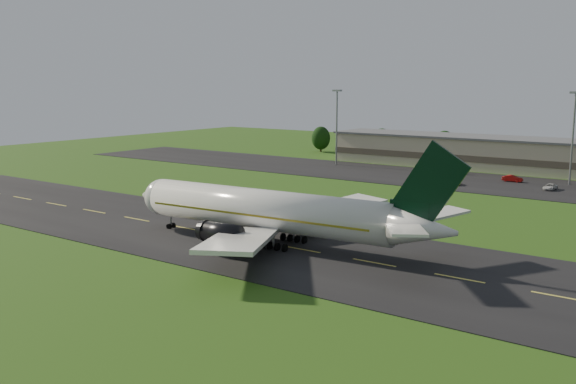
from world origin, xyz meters
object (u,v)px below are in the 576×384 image
Objects in this scene: light_mast_west at (337,118)px; service_vehicle_c at (550,187)px; service_vehicle_b at (512,178)px; service_vehicle_a at (454,181)px; airliner at (271,211)px; light_mast_centre at (573,127)px.

light_mast_west is 4.55× the size of service_vehicle_c.
light_mast_west is 4.59× the size of service_vehicle_b.
service_vehicle_b is (9.14, 11.58, -0.01)m from service_vehicle_a.
service_vehicle_a is at bearing -20.31° from light_mast_west.
airliner is 11.47× the size of service_vehicle_c.
service_vehicle_a is 0.99× the size of service_vehicle_b.
airliner is at bearing -127.57° from service_vehicle_a.
service_vehicle_b is 0.99× the size of service_vehicle_c.
service_vehicle_c is (18.95, 4.90, -0.12)m from service_vehicle_a.
light_mast_west reaches higher than service_vehicle_a.
airliner is at bearing -103.29° from service_vehicle_c.
light_mast_centre is at bearing -75.22° from service_vehicle_b.
light_mast_centre reaches higher than airliner.
airliner is 83.11m from light_mast_centre.
light_mast_west is (-38.74, 79.94, 8.08)m from airliner.
light_mast_west is 60.39m from service_vehicle_c.
airliner is at bearing -64.14° from light_mast_west.
service_vehicle_a is (39.43, -14.59, -11.89)m from light_mast_west.
service_vehicle_b is (-11.43, -3.02, -11.91)m from light_mast_centre.
light_mast_west reaches higher than service_vehicle_c.
service_vehicle_b is at bearing -165.22° from light_mast_centre.
light_mast_west reaches higher than airliner.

